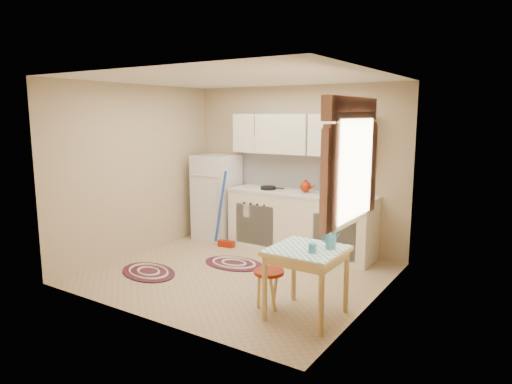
{
  "coord_description": "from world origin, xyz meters",
  "views": [
    {
      "loc": [
        3.31,
        -4.68,
        2.06
      ],
      "look_at": [
        0.14,
        0.25,
        1.06
      ],
      "focal_mm": 32.0,
      "sensor_mm": 36.0,
      "label": 1
    }
  ],
  "objects_px": {
    "fridge": "(217,197)",
    "base_cabinets": "(300,224)",
    "table": "(306,283)",
    "stool": "(269,289)"
  },
  "relations": [
    {
      "from": "table",
      "to": "stool",
      "type": "relative_size",
      "value": 1.71
    },
    {
      "from": "fridge",
      "to": "base_cabinets",
      "type": "relative_size",
      "value": 0.62
    },
    {
      "from": "table",
      "to": "stool",
      "type": "xyz_separation_m",
      "value": [
        -0.43,
        -0.03,
        -0.15
      ]
    },
    {
      "from": "table",
      "to": "fridge",
      "type": "bearing_deg",
      "value": 143.9
    },
    {
      "from": "base_cabinets",
      "to": "stool",
      "type": "relative_size",
      "value": 5.36
    },
    {
      "from": "fridge",
      "to": "stool",
      "type": "distance_m",
      "value": 2.98
    },
    {
      "from": "fridge",
      "to": "stool",
      "type": "bearing_deg",
      "value": -41.51
    },
    {
      "from": "fridge",
      "to": "table",
      "type": "distance_m",
      "value": 3.27
    },
    {
      "from": "fridge",
      "to": "base_cabinets",
      "type": "distance_m",
      "value": 1.56
    },
    {
      "from": "stool",
      "to": "fridge",
      "type": "bearing_deg",
      "value": 138.49
    }
  ]
}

